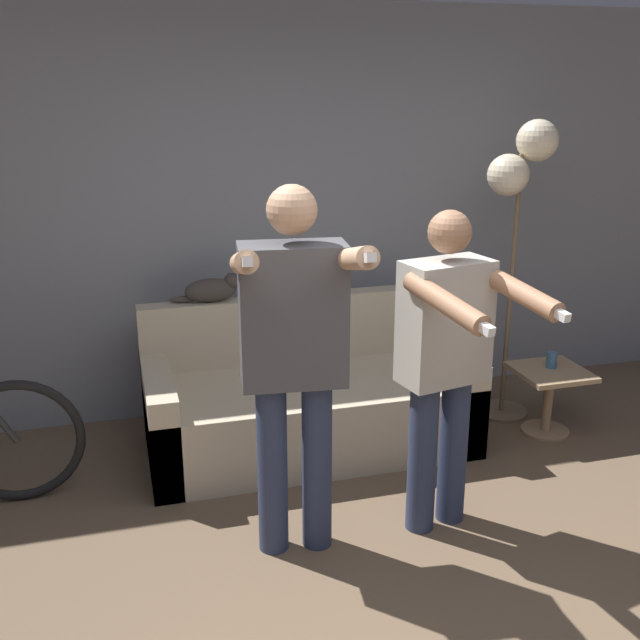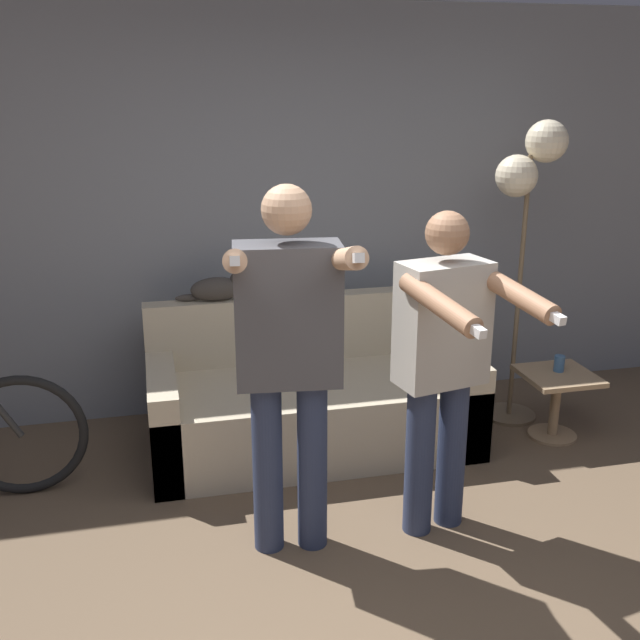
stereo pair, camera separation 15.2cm
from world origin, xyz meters
The scene contains 8 objects.
wall_back centered at (0.00, 2.59, 1.30)m, with size 10.00×0.05×2.60m.
couch centered at (0.03, 1.89, 0.28)m, with size 1.92×0.89×0.85m.
person_left centered at (-0.30, 0.87, 1.01)m, with size 0.59×0.71×1.72m.
person_right centered at (0.43, 0.87, 0.90)m, with size 0.57×0.74×1.58m.
cat centered at (-0.47, 2.23, 0.93)m, with size 0.43×0.13×0.17m.
floor_lamp centered at (1.40, 1.98, 1.54)m, with size 0.43×0.34×1.91m.
side_table centered at (1.52, 1.64, 0.30)m, with size 0.43×0.43×0.42m.
cup centered at (1.54, 1.68, 0.47)m, with size 0.06×0.06×0.10m.
Camera 1 is at (-1.03, -2.12, 2.12)m, focal length 42.00 mm.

